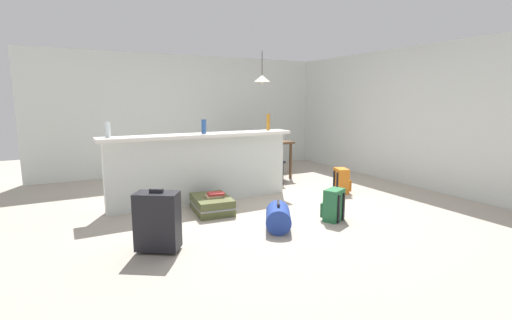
{
  "coord_description": "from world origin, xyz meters",
  "views": [
    {
      "loc": [
        -2.64,
        -4.84,
        1.57
      ],
      "look_at": [
        0.13,
        0.34,
        0.6
      ],
      "focal_mm": 25.94,
      "sensor_mm": 36.0,
      "label": 1
    }
  ],
  "objects_px": {
    "bottle_amber": "(268,122)",
    "backpack_green": "(333,205)",
    "duffel_bag_blue": "(278,217)",
    "book_stack": "(215,195)",
    "backpack_orange": "(342,181)",
    "suitcase_flat_olive": "(212,204)",
    "dining_chair_near_partition": "(270,156)",
    "pendant_lamp": "(262,79)",
    "dining_table": "(261,146)",
    "bottle_blue": "(204,126)",
    "suitcase_upright_black": "(158,221)",
    "bottle_clear": "(108,130)",
    "dining_chair_far_side": "(250,149)"
  },
  "relations": [
    {
      "from": "pendant_lamp",
      "to": "backpack_orange",
      "type": "xyz_separation_m",
      "value": [
        0.53,
        -1.82,
        -1.77
      ]
    },
    {
      "from": "dining_table",
      "to": "dining_chair_near_partition",
      "type": "height_order",
      "value": "dining_chair_near_partition"
    },
    {
      "from": "backpack_green",
      "to": "backpack_orange",
      "type": "distance_m",
      "value": 1.51
    },
    {
      "from": "bottle_amber",
      "to": "backpack_green",
      "type": "relative_size",
      "value": 0.64
    },
    {
      "from": "book_stack",
      "to": "duffel_bag_blue",
      "type": "bearing_deg",
      "value": -66.76
    },
    {
      "from": "pendant_lamp",
      "to": "dining_table",
      "type": "bearing_deg",
      "value": -129.12
    },
    {
      "from": "bottle_blue",
      "to": "bottle_amber",
      "type": "distance_m",
      "value": 1.18
    },
    {
      "from": "suitcase_flat_olive",
      "to": "book_stack",
      "type": "distance_m",
      "value": 0.15
    },
    {
      "from": "dining_table",
      "to": "suitcase_upright_black",
      "type": "bearing_deg",
      "value": -134.93
    },
    {
      "from": "bottle_clear",
      "to": "duffel_bag_blue",
      "type": "xyz_separation_m",
      "value": [
        1.69,
        -1.66,
        -1.01
      ]
    },
    {
      "from": "suitcase_upright_black",
      "to": "backpack_orange",
      "type": "bearing_deg",
      "value": 16.62
    },
    {
      "from": "dining_chair_near_partition",
      "to": "pendant_lamp",
      "type": "xyz_separation_m",
      "value": [
        0.16,
        0.59,
        1.46
      ]
    },
    {
      "from": "bottle_blue",
      "to": "bottle_amber",
      "type": "bearing_deg",
      "value": 4.79
    },
    {
      "from": "duffel_bag_blue",
      "to": "dining_chair_near_partition",
      "type": "bearing_deg",
      "value": 62.19
    },
    {
      "from": "bottle_clear",
      "to": "dining_chair_far_side",
      "type": "distance_m",
      "value": 3.48
    },
    {
      "from": "backpack_green",
      "to": "backpack_orange",
      "type": "bearing_deg",
      "value": 44.93
    },
    {
      "from": "dining_table",
      "to": "suitcase_flat_olive",
      "type": "relative_size",
      "value": 1.29
    },
    {
      "from": "duffel_bag_blue",
      "to": "dining_table",
      "type": "bearing_deg",
      "value": 65.12
    },
    {
      "from": "dining_table",
      "to": "pendant_lamp",
      "type": "xyz_separation_m",
      "value": [
        0.07,
        0.09,
        1.33
      ]
    },
    {
      "from": "dining_table",
      "to": "dining_chair_far_side",
      "type": "xyz_separation_m",
      "value": [
        0.03,
        0.55,
        -0.13
      ]
    },
    {
      "from": "backpack_green",
      "to": "backpack_orange",
      "type": "xyz_separation_m",
      "value": [
        1.07,
        1.07,
        0.0
      ]
    },
    {
      "from": "dining_chair_far_side",
      "to": "duffel_bag_blue",
      "type": "bearing_deg",
      "value": -111.56
    },
    {
      "from": "bottle_blue",
      "to": "dining_table",
      "type": "bearing_deg",
      "value": 35.46
    },
    {
      "from": "bottle_blue",
      "to": "book_stack",
      "type": "bearing_deg",
      "value": -97.67
    },
    {
      "from": "suitcase_flat_olive",
      "to": "dining_chair_far_side",
      "type": "bearing_deg",
      "value": 52.13
    },
    {
      "from": "dining_table",
      "to": "pendant_lamp",
      "type": "distance_m",
      "value": 1.33
    },
    {
      "from": "suitcase_upright_black",
      "to": "dining_chair_near_partition",
      "type": "bearing_deg",
      "value": 40.23
    },
    {
      "from": "bottle_blue",
      "to": "suitcase_flat_olive",
      "type": "xyz_separation_m",
      "value": [
        -0.11,
        -0.56,
        -1.05
      ]
    },
    {
      "from": "dining_chair_far_side",
      "to": "bottle_clear",
      "type": "bearing_deg",
      "value": -151.28
    },
    {
      "from": "suitcase_upright_black",
      "to": "duffel_bag_blue",
      "type": "xyz_separation_m",
      "value": [
        1.45,
        -0.02,
        -0.18
      ]
    },
    {
      "from": "bottle_amber",
      "to": "backpack_orange",
      "type": "xyz_separation_m",
      "value": [
        1.05,
        -0.68,
        -0.99
      ]
    },
    {
      "from": "bottle_amber",
      "to": "suitcase_upright_black",
      "type": "height_order",
      "value": "bottle_amber"
    },
    {
      "from": "bottle_amber",
      "to": "dining_chair_near_partition",
      "type": "bearing_deg",
      "value": 57.4
    },
    {
      "from": "dining_chair_far_side",
      "to": "pendant_lamp",
      "type": "height_order",
      "value": "pendant_lamp"
    },
    {
      "from": "dining_chair_far_side",
      "to": "backpack_green",
      "type": "height_order",
      "value": "dining_chair_far_side"
    },
    {
      "from": "dining_table",
      "to": "suitcase_flat_olive",
      "type": "xyz_separation_m",
      "value": [
        -1.73,
        -1.71,
        -0.54
      ]
    },
    {
      "from": "bottle_blue",
      "to": "pendant_lamp",
      "type": "distance_m",
      "value": 2.25
    },
    {
      "from": "duffel_bag_blue",
      "to": "backpack_green",
      "type": "bearing_deg",
      "value": -3.99
    },
    {
      "from": "bottle_clear",
      "to": "suitcase_upright_black",
      "type": "height_order",
      "value": "bottle_clear"
    },
    {
      "from": "bottle_amber",
      "to": "dining_chair_near_partition",
      "type": "height_order",
      "value": "bottle_amber"
    },
    {
      "from": "bottle_amber",
      "to": "duffel_bag_blue",
      "type": "bearing_deg",
      "value": -116.14
    },
    {
      "from": "backpack_orange",
      "to": "dining_table",
      "type": "bearing_deg",
      "value": 109.13
    },
    {
      "from": "duffel_bag_blue",
      "to": "book_stack",
      "type": "height_order",
      "value": "duffel_bag_blue"
    },
    {
      "from": "suitcase_upright_black",
      "to": "bottle_clear",
      "type": "bearing_deg",
      "value": 98.41
    },
    {
      "from": "duffel_bag_blue",
      "to": "book_stack",
      "type": "relative_size",
      "value": 2.08
    },
    {
      "from": "suitcase_flat_olive",
      "to": "backpack_orange",
      "type": "height_order",
      "value": "backpack_orange"
    },
    {
      "from": "dining_chair_near_partition",
      "to": "suitcase_upright_black",
      "type": "height_order",
      "value": "dining_chair_near_partition"
    },
    {
      "from": "suitcase_flat_olive",
      "to": "pendant_lamp",
      "type": "bearing_deg",
      "value": 44.94
    },
    {
      "from": "suitcase_flat_olive",
      "to": "dining_chair_near_partition",
      "type": "bearing_deg",
      "value": 36.38
    },
    {
      "from": "bottle_amber",
      "to": "backpack_green",
      "type": "bearing_deg",
      "value": -90.77
    }
  ]
}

